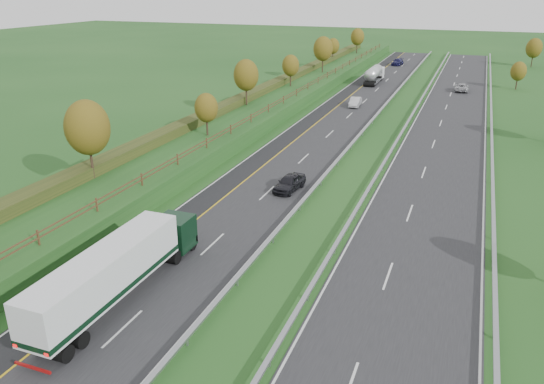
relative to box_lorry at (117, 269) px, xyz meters
The scene contains 19 objects.
ground 42.38m from the box_lorry, 78.08° to the left, with size 400.00×400.00×0.00m, color #1D491A.
near_carriageway 46.46m from the box_lorry, 89.09° to the left, with size 10.50×200.00×0.04m, color #232326.
far_carriageway 49.55m from the box_lorry, 69.62° to the left, with size 10.50×200.00×0.04m, color #232326.
hard_shoulder 46.55m from the box_lorry, 93.71° to the left, with size 3.00×200.00×0.04m, color black.
lane_markings 46.88m from the box_lorry, 81.23° to the left, with size 26.75×200.00×0.01m.
embankment_left 48.01m from the box_lorry, 104.80° to the left, with size 12.00×200.00×2.00m, color #1D491A.
hedge_left 48.54m from the box_lorry, 107.09° to the left, with size 2.20×180.00×1.10m, color #273415.
fence_left 46.64m from the box_lorry, 99.58° to the left, with size 0.12×189.06×1.20m.
median_barrier_near 46.87m from the box_lorry, 82.10° to the left, with size 0.32×200.00×0.71m.
median_barrier_far 47.84m from the box_lorry, 76.04° to the left, with size 0.32×200.00×0.71m.
outer_barrier_far 51.83m from the box_lorry, 63.59° to the left, with size 0.32×200.00×0.71m.
trees_left 44.83m from the box_lorry, 105.47° to the left, with size 6.64×164.30×7.66m.
trees_far 81.57m from the box_lorry, 68.01° to the left, with size 8.45×118.60×7.12m.
box_lorry is the anchor object (origin of this frame).
road_tanker 88.84m from the box_lorry, 90.05° to the left, with size 2.40×11.22×3.46m.
car_dark_near 23.31m from the box_lorry, 80.55° to the left, with size 1.90×4.71×1.61m, color black.
car_silver_mid 64.47m from the box_lorry, 88.81° to the left, with size 1.63×4.68×1.54m, color #B7B6BB.
car_small_far 117.53m from the box_lorry, 89.71° to the left, with size 2.19×5.39×1.56m, color #151440.
car_oncoming 87.31m from the box_lorry, 78.32° to the left, with size 2.51×5.44×1.51m, color #B0B1B5.
Camera 1 is at (19.27, -10.86, 19.46)m, focal length 35.00 mm.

